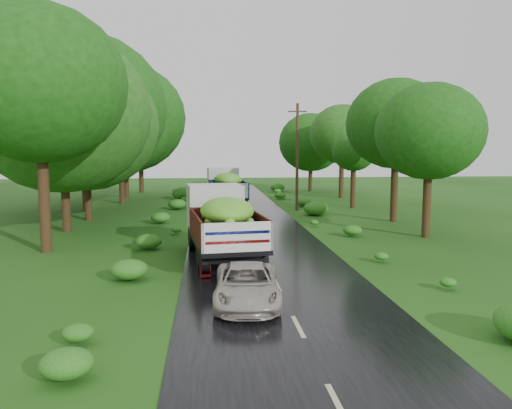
{
  "coord_description": "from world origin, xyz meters",
  "views": [
    {
      "loc": [
        -2.31,
        -16.36,
        4.66
      ],
      "look_at": [
        0.19,
        9.23,
        1.7
      ],
      "focal_mm": 35.0,
      "sensor_mm": 36.0,
      "label": 1
    }
  ],
  "objects": [
    {
      "name": "truck_far",
      "position": [
        -0.89,
        22.68,
        1.69
      ],
      "size": [
        3.0,
        7.25,
        2.98
      ],
      "rotation": [
        0.0,
        0.0,
        0.07
      ],
      "color": "black",
      "rests_on": "ground"
    },
    {
      "name": "road_lines",
      "position": [
        0.0,
        6.0,
        0.02
      ],
      "size": [
        0.12,
        69.6,
        0.0
      ],
      "color": "#BFB78C",
      "rests_on": "road"
    },
    {
      "name": "road",
      "position": [
        0.0,
        5.0,
        0.01
      ],
      "size": [
        6.5,
        80.0,
        0.02
      ],
      "primitive_type": "cube",
      "color": "black",
      "rests_on": "ground"
    },
    {
      "name": "shrubs",
      "position": [
        0.0,
        14.0,
        0.35
      ],
      "size": [
        11.9,
        44.0,
        0.7
      ],
      "color": "#186719",
      "rests_on": "ground"
    },
    {
      "name": "utility_pole",
      "position": [
        4.25,
        19.77,
        4.02
      ],
      "size": [
        1.37,
        0.22,
        7.82
      ],
      "rotation": [
        0.0,
        0.0,
        0.04
      ],
      "color": "#382616",
      "rests_on": "ground"
    },
    {
      "name": "truck_near",
      "position": [
        -1.74,
        4.4,
        1.67
      ],
      "size": [
        3.29,
        7.26,
        2.95
      ],
      "rotation": [
        0.0,
        0.0,
        0.12
      ],
      "color": "black",
      "rests_on": "ground"
    },
    {
      "name": "trees_right",
      "position": [
        9.18,
        22.48,
        5.44
      ],
      "size": [
        4.98,
        31.05,
        7.68
      ],
      "color": "black",
      "rests_on": "ground"
    },
    {
      "name": "ground",
      "position": [
        0.0,
        0.0,
        0.0
      ],
      "size": [
        120.0,
        120.0,
        0.0
      ],
      "primitive_type": "plane",
      "color": "#17420E",
      "rests_on": "ground"
    },
    {
      "name": "car",
      "position": [
        -1.18,
        -1.94,
        0.59
      ],
      "size": [
        2.15,
        4.21,
        1.14
      ],
      "primitive_type": "imported",
      "rotation": [
        0.0,
        0.0,
        -0.07
      ],
      "color": "#B0A89D",
      "rests_on": "road"
    },
    {
      "name": "trees_left",
      "position": [
        -9.97,
        21.44,
        6.83
      ],
      "size": [
        6.53,
        33.47,
        9.59
      ],
      "color": "black",
      "rests_on": "ground"
    }
  ]
}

